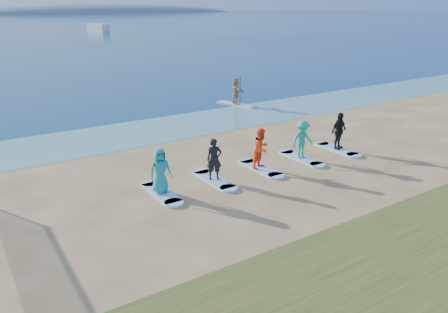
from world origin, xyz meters
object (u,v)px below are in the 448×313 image
boat_offshore_b (99,31)px  student_4 (339,131)px  student_3 (302,139)px  surfboard_3 (301,158)px  student_1 (214,159)px  student_2 (261,148)px  surfboard_4 (337,149)px  paddleboard (236,105)px  surfboard_0 (161,193)px  surfboard_2 (261,168)px  paddleboarder (236,91)px  student_0 (160,171)px  surfboard_1 (214,180)px

boat_offshore_b → student_4: (-19.92, -97.69, 0.98)m
student_3 → surfboard_3: bearing=-177.7°
student_3 → student_1: bearing=-177.7°
boat_offshore_b → student_2: (-24.64, -97.69, 0.96)m
surfboard_4 → paddleboard: bearing=82.3°
student_1 → student_4: 7.08m
paddleboard → student_4: student_4 is taller
surfboard_0 → surfboard_3: size_ratio=1.00×
boat_offshore_b → paddleboard: bearing=-118.7°
surfboard_2 → surfboard_3: (2.36, 0.00, 0.00)m
surfboard_0 → student_4: (9.44, 0.00, 0.94)m
surfboard_2 → student_3: size_ratio=1.27×
boat_offshore_b → student_1: student_1 is taller
paddleboarder → boat_offshore_b: 88.82m
surfboard_0 → paddleboard: bearing=44.8°
paddleboarder → student_0: (-10.90, -10.81, -0.07)m
surfboard_1 → surfboard_4: same height
paddleboarder → surfboard_2: paddleboarder is taller
surfboard_1 → student_2: student_2 is taller
paddleboard → student_2: size_ratio=1.72×
paddleboarder → student_2: paddleboarder is taller
surfboard_1 → student_4: bearing=0.0°
surfboard_0 → surfboard_2: size_ratio=1.00×
paddleboard → student_0: size_ratio=1.74×
paddleboard → surfboard_1: bearing=-148.8°
paddleboarder → surfboard_1: paddleboarder is taller
paddleboarder → student_3: (-3.82, -10.81, -0.06)m
paddleboarder → student_4: (-1.46, -10.81, -0.03)m
boat_offshore_b → surfboard_2: (-24.64, -97.69, 0.04)m
surfboard_2 → student_4: student_4 is taller
surfboard_3 → student_4: (2.36, 0.00, 0.94)m
surfboard_3 → student_3: size_ratio=1.27×
paddleboard → boat_offshore_b: boat_offshore_b is taller
paddleboarder → surfboard_3: bearing=170.2°
boat_offshore_b → student_2: student_2 is taller
boat_offshore_b → student_4: 99.70m
student_0 → student_3: size_ratio=0.99×
boat_offshore_b → surfboard_0: (-29.36, -97.69, 0.04)m
student_1 → paddleboarder: bearing=73.0°
paddleboarder → student_2: 12.45m
student_0 → student_4: size_ratio=0.96×
student_0 → student_2: bearing=0.4°
surfboard_1 → student_1: 0.89m
surfboard_1 → student_1: size_ratio=1.30×
student_3 → surfboard_4: (2.36, 0.00, -0.91)m
student_2 → surfboard_3: student_2 is taller
student_1 → student_4: (7.08, 0.00, 0.05)m
surfboard_3 → student_3: student_3 is taller
student_3 → student_4: bearing=2.3°
student_3 → student_0: bearing=-177.7°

